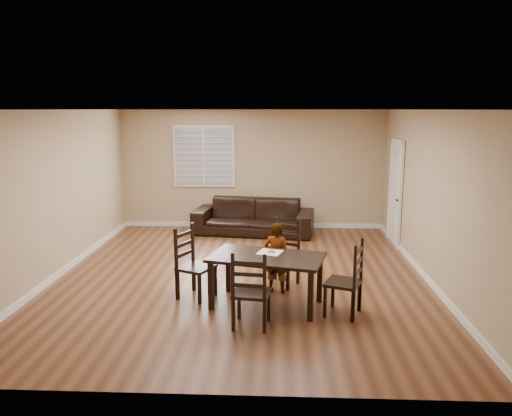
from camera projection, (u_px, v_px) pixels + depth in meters
The scene contains 11 objects.
ground at pixel (241, 276), 8.24m from camera, with size 7.00×7.00×0.00m, color brown.
room at pixel (243, 166), 8.06m from camera, with size 6.04×7.04×2.72m.
dining_table at pixel (267, 262), 6.89m from camera, with size 1.70×1.22×0.72m.
chair_near at pixel (285, 254), 7.84m from camera, with size 0.61×0.59×1.03m.
chair_far at pixel (250, 295), 6.15m from camera, with size 0.50×0.47×1.01m.
chair_left at pixel (189, 264), 7.28m from camera, with size 0.60×0.62×1.05m.
chair_right at pixel (352, 282), 6.57m from camera, with size 0.57×0.58×1.02m.
child at pixel (277, 257), 7.43m from camera, with size 0.39×0.26×1.07m, color gray.
napkin at pixel (270, 252), 7.03m from camera, with size 0.32×0.32×0.00m, color beige.
donut at pixel (271, 251), 7.02m from camera, with size 0.11×0.11×0.04m.
sofa at pixel (253, 217), 10.98m from camera, with size 2.60×1.02×0.76m, color black.
Camera 1 is at (0.60, -7.84, 2.71)m, focal length 35.00 mm.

